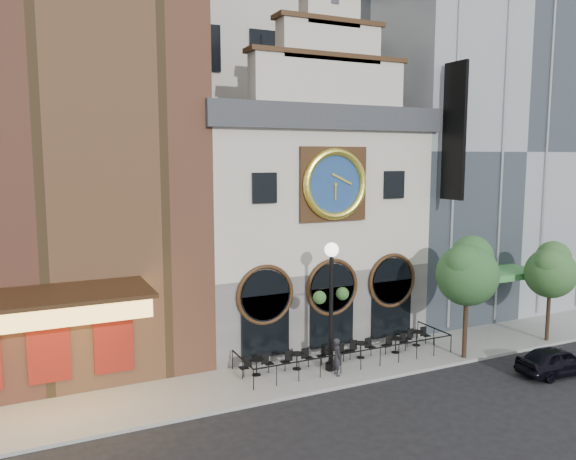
{
  "coord_description": "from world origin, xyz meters",
  "views": [
    {
      "loc": [
        -13.63,
        -19.69,
        9.83
      ],
      "look_at": [
        -1.42,
        6.0,
        6.15
      ],
      "focal_mm": 35.0,
      "sensor_mm": 36.0,
      "label": 1
    }
  ],
  "objects_px": {
    "lamppost": "(331,292)",
    "tree_left": "(468,270)",
    "bistro_1": "(297,359)",
    "car_right": "(557,360)",
    "tree_right": "(551,269)",
    "bistro_4": "(396,344)",
    "bistro_5": "(417,337)",
    "pedestrian": "(337,357)",
    "bistro_3": "(361,349)",
    "bistro_0": "(256,365)",
    "bistro_2": "(333,354)"
  },
  "relations": [
    {
      "from": "lamppost",
      "to": "tree_left",
      "type": "distance_m",
      "value": 6.91
    },
    {
      "from": "bistro_1",
      "to": "car_right",
      "type": "xyz_separation_m",
      "value": [
        10.59,
        -5.31,
        0.05
      ]
    },
    {
      "from": "car_right",
      "to": "tree_right",
      "type": "xyz_separation_m",
      "value": [
        3.34,
        3.34,
        3.35
      ]
    },
    {
      "from": "bistro_1",
      "to": "bistro_4",
      "type": "height_order",
      "value": "same"
    },
    {
      "from": "bistro_1",
      "to": "bistro_4",
      "type": "xyz_separation_m",
      "value": [
        5.43,
        -0.15,
        0.0
      ]
    },
    {
      "from": "tree_left",
      "to": "bistro_5",
      "type": "bearing_deg",
      "value": 113.72
    },
    {
      "from": "bistro_4",
      "to": "pedestrian",
      "type": "xyz_separation_m",
      "value": [
        -4.11,
        -1.24,
        0.39
      ]
    },
    {
      "from": "lamppost",
      "to": "tree_left",
      "type": "xyz_separation_m",
      "value": [
        6.74,
        -1.36,
        0.69
      ]
    },
    {
      "from": "bistro_1",
      "to": "bistro_5",
      "type": "bearing_deg",
      "value": 2.3
    },
    {
      "from": "bistro_5",
      "to": "car_right",
      "type": "bearing_deg",
      "value": -57.74
    },
    {
      "from": "bistro_3",
      "to": "tree_left",
      "type": "xyz_separation_m",
      "value": [
        4.64,
        -2.07,
        3.88
      ]
    },
    {
      "from": "tree_right",
      "to": "bistro_0",
      "type": "bearing_deg",
      "value": 172.47
    },
    {
      "from": "bistro_5",
      "to": "pedestrian",
      "type": "distance_m",
      "value": 6.0
    },
    {
      "from": "bistro_1",
      "to": "tree_left",
      "type": "xyz_separation_m",
      "value": [
        8.1,
        -2.08,
        3.88
      ]
    },
    {
      "from": "bistro_4",
      "to": "tree_left",
      "type": "xyz_separation_m",
      "value": [
        2.67,
        -1.94,
        3.88
      ]
    },
    {
      "from": "bistro_1",
      "to": "bistro_3",
      "type": "height_order",
      "value": "same"
    },
    {
      "from": "bistro_2",
      "to": "lamppost",
      "type": "bearing_deg",
      "value": -127.19
    },
    {
      "from": "tree_left",
      "to": "lamppost",
      "type": "bearing_deg",
      "value": 168.63
    },
    {
      "from": "bistro_4",
      "to": "car_right",
      "type": "height_order",
      "value": "car_right"
    },
    {
      "from": "bistro_4",
      "to": "tree_right",
      "type": "distance_m",
      "value": 9.34
    },
    {
      "from": "bistro_1",
      "to": "bistro_2",
      "type": "height_order",
      "value": "same"
    },
    {
      "from": "pedestrian",
      "to": "tree_right",
      "type": "height_order",
      "value": "tree_right"
    },
    {
      "from": "bistro_0",
      "to": "car_right",
      "type": "height_order",
      "value": "car_right"
    },
    {
      "from": "tree_left",
      "to": "tree_right",
      "type": "xyz_separation_m",
      "value": [
        5.84,
        0.11,
        -0.48
      ]
    },
    {
      "from": "lamppost",
      "to": "bistro_3",
      "type": "bearing_deg",
      "value": 11.63
    },
    {
      "from": "bistro_0",
      "to": "pedestrian",
      "type": "height_order",
      "value": "pedestrian"
    },
    {
      "from": "bistro_2",
      "to": "bistro_5",
      "type": "xyz_separation_m",
      "value": [
        5.21,
        0.36,
        0.0
      ]
    },
    {
      "from": "bistro_0",
      "to": "bistro_1",
      "type": "height_order",
      "value": "same"
    },
    {
      "from": "bistro_1",
      "to": "lamppost",
      "type": "xyz_separation_m",
      "value": [
        1.36,
        -0.73,
        3.19
      ]
    },
    {
      "from": "bistro_1",
      "to": "bistro_2",
      "type": "bearing_deg",
      "value": -2.49
    },
    {
      "from": "bistro_3",
      "to": "bistro_4",
      "type": "bearing_deg",
      "value": -4.0
    },
    {
      "from": "car_right",
      "to": "tree_right",
      "type": "relative_size",
      "value": 0.74
    },
    {
      "from": "bistro_4",
      "to": "car_right",
      "type": "distance_m",
      "value": 7.3
    },
    {
      "from": "bistro_2",
      "to": "pedestrian",
      "type": "distance_m",
      "value": 1.47
    },
    {
      "from": "pedestrian",
      "to": "bistro_4",
      "type": "bearing_deg",
      "value": -66.91
    },
    {
      "from": "bistro_0",
      "to": "tree_right",
      "type": "height_order",
      "value": "tree_right"
    },
    {
      "from": "pedestrian",
      "to": "tree_left",
      "type": "relative_size",
      "value": 0.29
    },
    {
      "from": "bistro_2",
      "to": "bistro_0",
      "type": "bearing_deg",
      "value": 176.83
    },
    {
      "from": "bistro_0",
      "to": "bistro_2",
      "type": "relative_size",
      "value": 1.0
    },
    {
      "from": "bistro_5",
      "to": "car_right",
      "type": "relative_size",
      "value": 0.41
    },
    {
      "from": "bistro_2",
      "to": "car_right",
      "type": "relative_size",
      "value": 0.41
    },
    {
      "from": "pedestrian",
      "to": "bistro_0",
      "type": "bearing_deg",
      "value": 71.33
    },
    {
      "from": "bistro_5",
      "to": "lamppost",
      "type": "relative_size",
      "value": 0.27
    },
    {
      "from": "pedestrian",
      "to": "tree_left",
      "type": "bearing_deg",
      "value": -89.56
    },
    {
      "from": "bistro_1",
      "to": "bistro_3",
      "type": "distance_m",
      "value": 3.46
    },
    {
      "from": "bistro_3",
      "to": "pedestrian",
      "type": "xyz_separation_m",
      "value": [
        -2.14,
        -1.38,
        0.39
      ]
    },
    {
      "from": "bistro_2",
      "to": "bistro_5",
      "type": "bearing_deg",
      "value": 4.0
    },
    {
      "from": "car_right",
      "to": "tree_left",
      "type": "relative_size",
      "value": 0.66
    },
    {
      "from": "bistro_0",
      "to": "bistro_1",
      "type": "bearing_deg",
      "value": -3.82
    },
    {
      "from": "bistro_1",
      "to": "tree_right",
      "type": "height_order",
      "value": "tree_right"
    }
  ]
}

